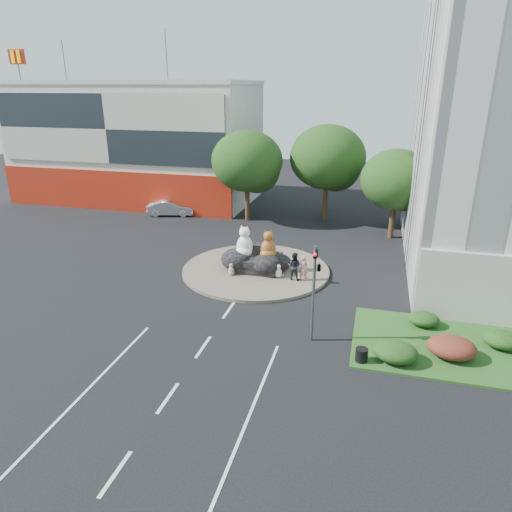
{
  "coord_description": "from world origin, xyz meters",
  "views": [
    {
      "loc": [
        7.42,
        -17.93,
        12.0
      ],
      "look_at": [
        0.62,
        7.72,
        2.0
      ],
      "focal_mm": 32.0,
      "sensor_mm": 36.0,
      "label": 1
    }
  ],
  "objects_px": {
    "cat_white": "(245,241)",
    "pedestrian_pink": "(303,268)",
    "kitten_calico": "(231,269)",
    "litter_bin": "(362,355)",
    "kitten_white": "(278,270)",
    "parked_car": "(171,208)",
    "cat_tabby": "(268,244)",
    "pedestrian_dark": "(294,266)"
  },
  "relations": [
    {
      "from": "cat_white",
      "to": "pedestrian_pink",
      "type": "bearing_deg",
      "value": -4.39
    },
    {
      "from": "kitten_calico",
      "to": "litter_bin",
      "type": "xyz_separation_m",
      "value": [
        8.78,
        -7.95,
        -0.19
      ]
    },
    {
      "from": "kitten_white",
      "to": "parked_car",
      "type": "height_order",
      "value": "parked_car"
    },
    {
      "from": "cat_tabby",
      "to": "kitten_calico",
      "type": "height_order",
      "value": "cat_tabby"
    },
    {
      "from": "pedestrian_dark",
      "to": "parked_car",
      "type": "xyz_separation_m",
      "value": [
        -14.51,
        12.81,
        -0.38
      ]
    },
    {
      "from": "pedestrian_pink",
      "to": "pedestrian_dark",
      "type": "distance_m",
      "value": 0.61
    },
    {
      "from": "cat_tabby",
      "to": "kitten_white",
      "type": "distance_m",
      "value": 1.93
    },
    {
      "from": "pedestrian_pink",
      "to": "litter_bin",
      "type": "distance_m",
      "value": 9.23
    },
    {
      "from": "pedestrian_pink",
      "to": "litter_bin",
      "type": "xyz_separation_m",
      "value": [
        4.05,
        -8.27,
        -0.6
      ]
    },
    {
      "from": "pedestrian_pink",
      "to": "parked_car",
      "type": "bearing_deg",
      "value": -39.26
    },
    {
      "from": "cat_white",
      "to": "pedestrian_pink",
      "type": "distance_m",
      "value": 4.45
    },
    {
      "from": "litter_bin",
      "to": "pedestrian_pink",
      "type": "bearing_deg",
      "value": 116.11
    },
    {
      "from": "cat_tabby",
      "to": "kitten_calico",
      "type": "xyz_separation_m",
      "value": [
        -2.17,
        -1.36,
        -1.46
      ]
    },
    {
      "from": "pedestrian_pink",
      "to": "kitten_white",
      "type": "bearing_deg",
      "value": -3.45
    },
    {
      "from": "pedestrian_dark",
      "to": "litter_bin",
      "type": "distance_m",
      "value": 9.51
    },
    {
      "from": "kitten_white",
      "to": "kitten_calico",
      "type": "bearing_deg",
      "value": 143.49
    },
    {
      "from": "cat_tabby",
      "to": "pedestrian_dark",
      "type": "relative_size",
      "value": 1.06
    },
    {
      "from": "pedestrian_pink",
      "to": "pedestrian_dark",
      "type": "bearing_deg",
      "value": 1.99
    },
    {
      "from": "parked_car",
      "to": "kitten_calico",
      "type": "bearing_deg",
      "value": -156.63
    },
    {
      "from": "kitten_white",
      "to": "litter_bin",
      "type": "bearing_deg",
      "value": -100.66
    },
    {
      "from": "pedestrian_pink",
      "to": "kitten_calico",
      "type": "bearing_deg",
      "value": 4.9
    },
    {
      "from": "kitten_white",
      "to": "parked_car",
      "type": "distance_m",
      "value": 18.5
    },
    {
      "from": "pedestrian_pink",
      "to": "pedestrian_dark",
      "type": "xyz_separation_m",
      "value": [
        -0.61,
        -0.01,
        0.08
      ]
    },
    {
      "from": "kitten_calico",
      "to": "pedestrian_dark",
      "type": "distance_m",
      "value": 4.16
    },
    {
      "from": "kitten_white",
      "to": "litter_bin",
      "type": "distance_m",
      "value": 10.15
    },
    {
      "from": "cat_tabby",
      "to": "pedestrian_dark",
      "type": "bearing_deg",
      "value": -41.24
    },
    {
      "from": "kitten_calico",
      "to": "cat_tabby",
      "type": "bearing_deg",
      "value": 54.67
    },
    {
      "from": "cat_white",
      "to": "pedestrian_pink",
      "type": "relative_size",
      "value": 1.28
    },
    {
      "from": "cat_tabby",
      "to": "litter_bin",
      "type": "relative_size",
      "value": 3.1
    },
    {
      "from": "cat_white",
      "to": "cat_tabby",
      "type": "distance_m",
      "value": 1.63
    },
    {
      "from": "pedestrian_pink",
      "to": "parked_car",
      "type": "distance_m",
      "value": 19.81
    },
    {
      "from": "kitten_calico",
      "to": "litter_bin",
      "type": "bearing_deg",
      "value": -19.62
    },
    {
      "from": "cat_tabby",
      "to": "litter_bin",
      "type": "xyz_separation_m",
      "value": [
        6.61,
        -9.31,
        -1.64
      ]
    },
    {
      "from": "kitten_white",
      "to": "pedestrian_pink",
      "type": "height_order",
      "value": "pedestrian_pink"
    },
    {
      "from": "cat_tabby",
      "to": "cat_white",
      "type": "bearing_deg",
      "value": 168.45
    },
    {
      "from": "kitten_white",
      "to": "cat_white",
      "type": "bearing_deg",
      "value": 116.17
    },
    {
      "from": "cat_tabby",
      "to": "kitten_calico",
      "type": "relative_size",
      "value": 2.32
    },
    {
      "from": "cat_white",
      "to": "pedestrian_dark",
      "type": "distance_m",
      "value": 3.87
    },
    {
      "from": "parked_car",
      "to": "cat_white",
      "type": "bearing_deg",
      "value": -152.18
    },
    {
      "from": "pedestrian_pink",
      "to": "parked_car",
      "type": "height_order",
      "value": "pedestrian_pink"
    },
    {
      "from": "pedestrian_dark",
      "to": "litter_bin",
      "type": "height_order",
      "value": "pedestrian_dark"
    },
    {
      "from": "kitten_white",
      "to": "pedestrian_dark",
      "type": "bearing_deg",
      "value": -52.43
    }
  ]
}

